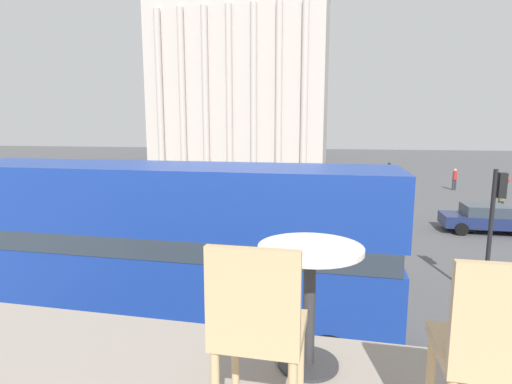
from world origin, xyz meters
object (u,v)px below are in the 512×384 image
cafe_chair_1 (494,350)px  pedestrian_red (455,178)px  cafe_chair_0 (258,326)px  car_navy (487,218)px  plaza_building_left (241,77)px  pedestrian_olive (501,199)px  double_decker_bus (164,241)px  cafe_dining_table (310,279)px  car_black (283,209)px  traffic_light_near (495,217)px  traffic_light_mid (390,188)px  pedestrian_black (361,186)px

cafe_chair_1 → pedestrian_red: 34.77m
cafe_chair_0 → car_navy: size_ratio=0.22×
cafe_chair_1 → plaza_building_left: bearing=97.6°
cafe_chair_0 → pedestrian_olive: size_ratio=0.57×
double_decker_bus → cafe_dining_table: (3.93, -6.40, 1.81)m
cafe_dining_table → pedestrian_olive: bearing=67.9°
car_black → pedestrian_red: bearing=-18.4°
cafe_chair_0 → traffic_light_near: cafe_chair_0 is taller
plaza_building_left → pedestrian_olive: plaza_building_left is taller
traffic_light_mid → pedestrian_olive: 9.52m
traffic_light_mid → cafe_chair_0: bearing=-98.5°
double_decker_bus → car_black: double_decker_bus is taller
pedestrian_black → traffic_light_near: bearing=-7.5°
cafe_chair_1 → pedestrian_olive: bearing=62.6°
plaza_building_left → car_navy: size_ratio=6.04×
double_decker_bus → traffic_light_mid: double_decker_bus is taller
plaza_building_left → car_black: bearing=-72.7°
cafe_chair_1 → car_navy: (6.42, 19.13, -3.40)m
pedestrian_olive → double_decker_bus: bearing=123.0°
plaza_building_left → traffic_light_near: 51.22m
double_decker_bus → traffic_light_mid: size_ratio=3.15×
plaza_building_left → pedestrian_black: size_ratio=14.95×
pedestrian_red → plaza_building_left: bearing=135.3°
pedestrian_olive → plaza_building_left: bearing=17.3°
pedestrian_olive → pedestrian_red: size_ratio=0.91×
double_decker_bus → car_navy: double_decker_bus is taller
traffic_light_mid → pedestrian_black: traffic_light_mid is taller
cafe_chair_0 → pedestrian_olive: (9.69, 24.01, -3.18)m
cafe_chair_1 → pedestrian_black: size_ratio=0.54×
traffic_light_mid → car_navy: traffic_light_mid is taller
cafe_dining_table → pedestrian_black: 27.00m
car_black → pedestrian_olive: bearing=-47.2°
traffic_light_mid → cafe_chair_1: bearing=-95.4°
traffic_light_mid → car_black: 5.74m
double_decker_bus → cafe_chair_0: cafe_chair_0 is taller
cafe_chair_1 → pedestrian_olive: (8.73, 24.00, -3.18)m
plaza_building_left → traffic_light_mid: (16.96, -39.23, -10.22)m
car_black → cafe_dining_table: bearing=-149.2°
pedestrian_red → cafe_chair_1: bearing=-104.6°
cafe_chair_0 → pedestrian_red: cafe_chair_0 is taller
pedestrian_red → double_decker_bus: bearing=-116.8°
cafe_chair_0 → car_black: cafe_chair_0 is taller
cafe_chair_1 → car_black: (-3.58, 19.43, -3.40)m
plaza_building_left → car_black: 41.05m
pedestrian_olive → traffic_light_near: bearing=140.7°
cafe_dining_table → cafe_chair_0: 0.60m
double_decker_bus → car_navy: (11.12, 12.16, -1.60)m
double_decker_bus → traffic_light_near: 9.04m
car_navy → pedestrian_black: size_ratio=2.48×
traffic_light_mid → double_decker_bus: bearing=-120.6°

